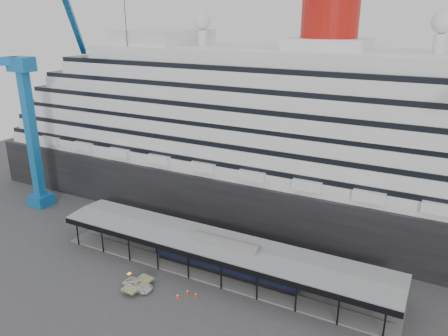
{
  "coord_description": "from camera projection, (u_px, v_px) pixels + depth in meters",
  "views": [
    {
      "loc": [
        29.23,
        -48.19,
        38.46
      ],
      "look_at": [
        -0.39,
        8.0,
        16.42
      ],
      "focal_mm": 35.0,
      "sensor_mm": 36.0,
      "label": 1
    }
  ],
  "objects": [
    {
      "name": "traffic_cone_mid",
      "position": [
        178.0,
        296.0,
        62.9
      ],
      "size": [
        0.53,
        0.53,
        0.79
      ],
      "rotation": [
        0.0,
        0.0,
        -0.42
      ],
      "color": "#F93D0D",
      "rests_on": "ground"
    },
    {
      "name": "traffic_cone_left",
      "position": [
        188.0,
        291.0,
        63.98
      ],
      "size": [
        0.52,
        0.52,
        0.76
      ],
      "rotation": [
        0.0,
        0.0,
        -0.41
      ],
      "color": "red",
      "rests_on": "ground"
    },
    {
      "name": "crane_blue",
      "position": [
        34.0,
        114.0,
        87.97
      ],
      "size": [
        22.63,
        19.19,
        47.6
      ],
      "color": "#1666A9",
      "rests_on": "ground"
    },
    {
      "name": "ground",
      "position": [
        202.0,
        287.0,
        65.76
      ],
      "size": [
        200.0,
        200.0,
        0.0
      ],
      "primitive_type": "plane",
      "color": "#3B3B3E",
      "rests_on": "ground"
    },
    {
      "name": "pullman_carriage",
      "position": [
        226.0,
        257.0,
        68.29
      ],
      "size": [
        24.94,
        3.58,
        24.44
      ],
      "rotation": [
        0.0,
        0.0,
        0.01
      ],
      "color": "black",
      "rests_on": "ground"
    },
    {
      "name": "cruise_ship",
      "position": [
        282.0,
        124.0,
        86.46
      ],
      "size": [
        130.0,
        30.0,
        43.9
      ],
      "color": "black",
      "rests_on": "ground"
    },
    {
      "name": "port_truck",
      "position": [
        138.0,
        285.0,
        65.0
      ],
      "size": [
        4.91,
        2.54,
        1.32
      ],
      "primitive_type": "imported",
      "rotation": [
        0.0,
        0.0,
        1.5
      ],
      "color": "silver",
      "rests_on": "ground"
    },
    {
      "name": "platform_canopy",
      "position": [
        217.0,
        257.0,
        69.16
      ],
      "size": [
        56.0,
        9.18,
        5.3
      ],
      "color": "slate",
      "rests_on": "ground"
    },
    {
      "name": "traffic_cone_right",
      "position": [
        196.0,
        295.0,
        63.26
      ],
      "size": [
        0.44,
        0.44,
        0.74
      ],
      "rotation": [
        0.0,
        0.0,
        0.18
      ],
      "color": "#D7460B",
      "rests_on": "ground"
    }
  ]
}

